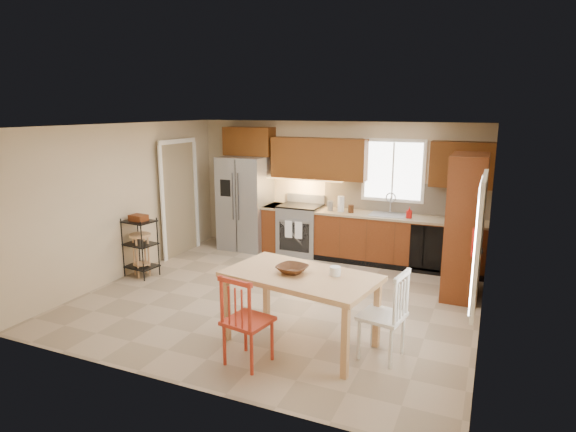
% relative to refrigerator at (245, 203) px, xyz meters
% --- Properties ---
extents(floor, '(5.50, 5.50, 0.00)m').
position_rel_refrigerator_xyz_m(floor, '(1.70, -2.12, -0.91)').
color(floor, tan).
rests_on(floor, ground).
extents(ceiling, '(5.50, 5.00, 0.02)m').
position_rel_refrigerator_xyz_m(ceiling, '(1.70, -2.12, 1.59)').
color(ceiling, silver).
rests_on(ceiling, ground).
extents(wall_back, '(5.50, 0.02, 2.50)m').
position_rel_refrigerator_xyz_m(wall_back, '(1.70, 0.38, 0.34)').
color(wall_back, '#CCB793').
rests_on(wall_back, ground).
extents(wall_front, '(5.50, 0.02, 2.50)m').
position_rel_refrigerator_xyz_m(wall_front, '(1.70, -4.62, 0.34)').
color(wall_front, '#CCB793').
rests_on(wall_front, ground).
extents(wall_left, '(0.02, 5.00, 2.50)m').
position_rel_refrigerator_xyz_m(wall_left, '(-1.05, -2.12, 0.34)').
color(wall_left, '#CCB793').
rests_on(wall_left, ground).
extents(wall_right, '(0.02, 5.00, 2.50)m').
position_rel_refrigerator_xyz_m(wall_right, '(4.45, -2.12, 0.34)').
color(wall_right, '#CCB793').
rests_on(wall_right, ground).
extents(refrigerator, '(0.92, 0.75, 1.82)m').
position_rel_refrigerator_xyz_m(refrigerator, '(0.00, 0.00, 0.00)').
color(refrigerator, gray).
rests_on(refrigerator, floor).
extents(range_stove, '(0.76, 0.63, 0.92)m').
position_rel_refrigerator_xyz_m(range_stove, '(1.15, 0.06, -0.45)').
color(range_stove, gray).
rests_on(range_stove, floor).
extents(base_cabinet_narrow, '(0.30, 0.60, 0.90)m').
position_rel_refrigerator_xyz_m(base_cabinet_narrow, '(0.60, 0.08, -0.46)').
color(base_cabinet_narrow, '#612C11').
rests_on(base_cabinet_narrow, floor).
extents(base_cabinet_run, '(2.92, 0.60, 0.90)m').
position_rel_refrigerator_xyz_m(base_cabinet_run, '(2.99, 0.08, -0.46)').
color(base_cabinet_run, '#612C11').
rests_on(base_cabinet_run, floor).
extents(dishwasher, '(0.60, 0.02, 0.78)m').
position_rel_refrigerator_xyz_m(dishwasher, '(3.55, -0.22, -0.46)').
color(dishwasher, black).
rests_on(dishwasher, floor).
extents(backsplash, '(2.92, 0.03, 0.55)m').
position_rel_refrigerator_xyz_m(backsplash, '(2.99, 0.36, 0.27)').
color(backsplash, '#C6B495').
rests_on(backsplash, wall_back).
extents(upper_over_fridge, '(1.00, 0.35, 0.55)m').
position_rel_refrigerator_xyz_m(upper_over_fridge, '(0.00, 0.20, 1.19)').
color(upper_over_fridge, '#562D0E').
rests_on(upper_over_fridge, wall_back).
extents(upper_left_block, '(1.80, 0.35, 0.75)m').
position_rel_refrigerator_xyz_m(upper_left_block, '(1.45, 0.20, 0.92)').
color(upper_left_block, '#562D0E').
rests_on(upper_left_block, wall_back).
extents(upper_right_block, '(1.00, 0.35, 0.75)m').
position_rel_refrigerator_xyz_m(upper_right_block, '(3.95, 0.20, 0.92)').
color(upper_right_block, '#562D0E').
rests_on(upper_right_block, wall_back).
extents(window_back, '(1.12, 0.04, 1.12)m').
position_rel_refrigerator_xyz_m(window_back, '(2.80, 0.35, 0.74)').
color(window_back, white).
rests_on(window_back, wall_back).
extents(sink, '(0.62, 0.46, 0.16)m').
position_rel_refrigerator_xyz_m(sink, '(2.80, 0.08, -0.05)').
color(sink, gray).
rests_on(sink, base_cabinet_run).
extents(undercab_glow, '(1.60, 0.30, 0.01)m').
position_rel_refrigerator_xyz_m(undercab_glow, '(1.15, 0.17, 0.52)').
color(undercab_glow, '#FFBF66').
rests_on(undercab_glow, wall_back).
extents(soap_bottle, '(0.09, 0.09, 0.19)m').
position_rel_refrigerator_xyz_m(soap_bottle, '(3.18, -0.02, 0.09)').
color(soap_bottle, red).
rests_on(soap_bottle, base_cabinet_run).
extents(paper_towel, '(0.12, 0.12, 0.28)m').
position_rel_refrigerator_xyz_m(paper_towel, '(1.95, 0.03, 0.13)').
color(paper_towel, white).
rests_on(paper_towel, base_cabinet_run).
extents(canister_steel, '(0.11, 0.11, 0.18)m').
position_rel_refrigerator_xyz_m(canister_steel, '(1.75, 0.03, 0.08)').
color(canister_steel, gray).
rests_on(canister_steel, base_cabinet_run).
extents(canister_wood, '(0.10, 0.10, 0.14)m').
position_rel_refrigerator_xyz_m(canister_wood, '(2.15, -0.00, 0.06)').
color(canister_wood, '#4C2714').
rests_on(canister_wood, base_cabinet_run).
extents(pantry, '(0.50, 0.95, 2.10)m').
position_rel_refrigerator_xyz_m(pantry, '(4.13, -0.93, 0.14)').
color(pantry, '#612C11').
rests_on(pantry, floor).
extents(fire_extinguisher, '(0.12, 0.12, 0.36)m').
position_rel_refrigerator_xyz_m(fire_extinguisher, '(4.33, -1.98, 0.19)').
color(fire_extinguisher, red).
rests_on(fire_extinguisher, wall_right).
extents(window_right, '(0.04, 1.02, 1.32)m').
position_rel_refrigerator_xyz_m(window_right, '(4.38, -3.27, 0.54)').
color(window_right, white).
rests_on(window_right, wall_right).
extents(doorway, '(0.04, 0.95, 2.10)m').
position_rel_refrigerator_xyz_m(doorway, '(-0.97, -0.82, 0.14)').
color(doorway, '#8C7A59').
rests_on(doorway, wall_left).
extents(dining_table, '(1.88, 1.26, 0.85)m').
position_rel_refrigerator_xyz_m(dining_table, '(2.50, -3.29, -0.49)').
color(dining_table, tan).
rests_on(dining_table, floor).
extents(chair_red, '(0.55, 0.55, 1.02)m').
position_rel_refrigerator_xyz_m(chair_red, '(2.15, -3.94, -0.40)').
color(chair_red, '#AC2E1A').
rests_on(chair_red, floor).
extents(chair_white, '(0.55, 0.55, 1.02)m').
position_rel_refrigerator_xyz_m(chair_white, '(3.45, -3.24, -0.40)').
color(chair_white, white).
rests_on(chair_white, floor).
extents(table_bowl, '(0.41, 0.41, 0.09)m').
position_rel_refrigerator_xyz_m(table_bowl, '(2.40, -3.29, -0.05)').
color(table_bowl, '#4C2714').
rests_on(table_bowl, dining_table).
extents(table_jar, '(0.16, 0.16, 0.16)m').
position_rel_refrigerator_xyz_m(table_jar, '(2.88, -3.18, -0.02)').
color(table_jar, white).
rests_on(table_jar, dining_table).
extents(bar_stool, '(0.42, 0.42, 0.72)m').
position_rel_refrigerator_xyz_m(bar_stool, '(-0.80, -2.16, -0.55)').
color(bar_stool, tan).
rests_on(bar_stool, floor).
extents(utility_cart, '(0.54, 0.44, 0.99)m').
position_rel_refrigerator_xyz_m(utility_cart, '(-0.80, -2.16, -0.42)').
color(utility_cart, black).
rests_on(utility_cart, floor).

